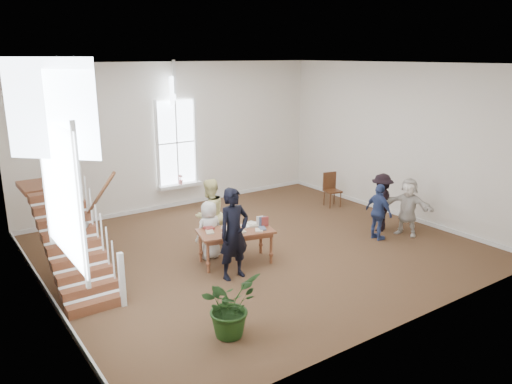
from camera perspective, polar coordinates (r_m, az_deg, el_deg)
ground at (r=12.63m, az=0.28°, el=-6.42°), size 10.00×10.00×0.00m
room_shell at (r=16.11m, az=-8.73°, el=-0.22°), size 10.49×10.00×10.00m
staircase at (r=11.06m, az=-20.85°, el=-1.81°), size 1.10×4.10×2.92m
library_table at (r=11.55m, az=-2.34°, el=-4.77°), size 1.87×1.24×0.86m
police_officer at (r=10.71m, az=-2.54°, el=-4.78°), size 0.76×0.53×2.01m
elderly_woman at (r=11.87m, az=-5.35°, el=-4.35°), size 0.70×0.48×1.40m
person_yellow at (r=12.36m, az=-5.31°, el=-2.58°), size 1.02×0.89×1.79m
woman_cluster_a at (r=13.37m, az=13.85°, el=-2.24°), size 0.40×0.89×1.50m
woman_cluster_b at (r=14.07m, az=14.13°, el=-1.15°), size 1.19×1.01×1.60m
woman_cluster_c at (r=13.90m, az=16.95°, el=-1.63°), size 0.92×1.52×1.56m
floor_plant at (r=8.78m, az=-3.07°, el=-12.83°), size 1.24×1.17×1.11m
side_chair at (r=16.11m, az=8.59°, el=0.55°), size 0.55×0.55×1.08m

